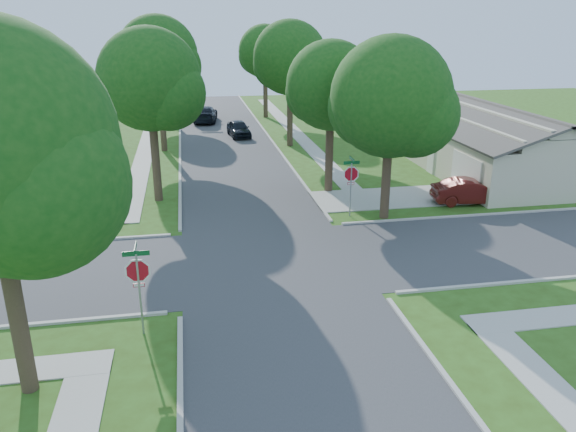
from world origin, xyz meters
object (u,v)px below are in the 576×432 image
(stop_sign_sw, at_px, (138,275))
(tree_w_far, at_px, (164,60))
(house_nw_far, at_px, (35,111))
(tree_e_near, at_px, (332,90))
(tree_w_mid, at_px, (159,60))
(stop_sign_ne, at_px, (351,176))
(car_curb_east, at_px, (239,129))
(car_curb_west, at_px, (205,114))
(tree_ne_corner, at_px, (392,103))
(car_driveway, at_px, (470,191))
(house_ne_near, at_px, (496,149))
(house_ne_far, at_px, (394,106))
(tree_w_near, at_px, (151,84))
(tree_e_mid, at_px, (291,61))
(tree_e_far, at_px, (265,54))

(stop_sign_sw, height_order, tree_w_far, tree_w_far)
(house_nw_far, bearing_deg, tree_w_far, 10.05)
(tree_e_near, xyz_separation_m, tree_w_mid, (-9.39, 12.00, 0.85))
(stop_sign_ne, distance_m, car_curb_east, 20.81)
(tree_e_near, xyz_separation_m, car_curb_west, (-5.95, 23.50, -4.91))
(tree_w_far, relative_size, tree_ne_corner, 0.93)
(car_driveway, relative_size, car_curb_east, 1.04)
(house_ne_near, bearing_deg, house_ne_far, 90.00)
(car_curb_west, bearing_deg, tree_w_mid, 79.68)
(tree_w_near, height_order, house_nw_far, tree_w_near)
(tree_e_mid, xyz_separation_m, tree_w_mid, (-9.40, 0.00, 0.24))
(stop_sign_sw, distance_m, tree_w_far, 38.86)
(stop_sign_ne, distance_m, house_nw_far, 34.26)
(house_ne_far, bearing_deg, tree_e_near, -119.35)
(tree_w_far, relative_size, car_curb_east, 2.09)
(car_driveway, bearing_deg, car_curb_west, 32.55)
(stop_sign_ne, bearing_deg, tree_ne_corner, -16.55)
(tree_e_near, height_order, tree_ne_corner, tree_ne_corner)
(car_driveway, bearing_deg, tree_e_mid, 30.86)
(tree_ne_corner, height_order, car_curb_west, tree_ne_corner)
(car_curb_east, distance_m, car_curb_west, 7.72)
(tree_e_near, distance_m, tree_e_far, 25.00)
(tree_w_mid, bearing_deg, tree_ne_corner, -56.78)
(house_ne_far, height_order, car_driveway, house_ne_far)
(stop_sign_sw, xyz_separation_m, tree_w_far, (0.05, 38.71, 3.48))
(stop_sign_sw, height_order, stop_sign_ne, same)
(stop_sign_sw, distance_m, tree_e_far, 40.04)
(tree_e_mid, distance_m, tree_w_far, 16.06)
(tree_w_far, bearing_deg, tree_e_far, 0.00)
(tree_e_mid, distance_m, house_ne_far, 14.58)
(tree_e_near, height_order, house_ne_near, tree_e_near)
(stop_sign_sw, relative_size, car_driveway, 0.75)
(house_ne_near, bearing_deg, tree_e_mid, 138.30)
(tree_w_near, relative_size, tree_ne_corner, 1.04)
(tree_e_near, bearing_deg, tree_ne_corner, -71.47)
(tree_w_far, height_order, car_curb_west, tree_w_far)
(tree_w_far, bearing_deg, car_curb_west, -23.50)
(house_ne_near, xyz_separation_m, car_curb_east, (-14.79, 14.18, -0.86))
(tree_e_far, bearing_deg, house_ne_far, -24.03)
(tree_w_near, relative_size, tree_w_mid, 0.94)
(house_ne_far, height_order, car_curb_east, house_ne_far)
(stop_sign_sw, distance_m, tree_e_near, 17.04)
(tree_w_mid, height_order, tree_w_far, tree_w_mid)
(stop_sign_ne, bearing_deg, tree_w_mid, 119.80)
(tree_w_far, xyz_separation_m, house_nw_far, (-11.34, -2.01, -3.99))
(house_nw_far, bearing_deg, car_driveway, -43.94)
(tree_e_mid, height_order, tree_e_far, tree_e_mid)
(house_ne_near, bearing_deg, tree_ne_corner, -144.82)
(stop_sign_ne, relative_size, house_nw_far, 0.22)
(tree_w_near, xyz_separation_m, tree_ne_corner, (11.00, -4.80, -0.52))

